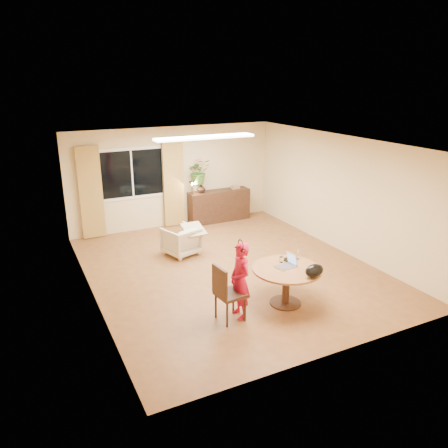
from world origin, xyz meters
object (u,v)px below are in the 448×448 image
(dining_chair, at_px, (230,293))
(child, at_px, (240,281))
(sideboard, at_px, (219,206))
(dining_table, at_px, (287,276))
(armchair, at_px, (181,241))

(dining_chair, distance_m, child, 0.25)
(sideboard, bearing_deg, dining_chair, -113.65)
(dining_table, distance_m, child, 0.92)
(child, relative_size, armchair, 1.83)
(dining_table, relative_size, child, 0.92)
(dining_table, xyz_separation_m, armchair, (-0.82, 2.93, -0.21))
(child, xyz_separation_m, armchair, (0.09, 2.94, -0.33))
(dining_table, bearing_deg, armchair, 105.67)
(child, xyz_separation_m, sideboard, (1.90, 4.74, -0.22))
(armchair, bearing_deg, child, 70.47)
(child, relative_size, sideboard, 0.76)
(dining_chair, bearing_deg, dining_table, -4.12)
(dining_table, xyz_separation_m, child, (-0.92, -0.01, 0.11))
(dining_chair, height_order, child, child)
(sideboard, bearing_deg, armchair, -135.11)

